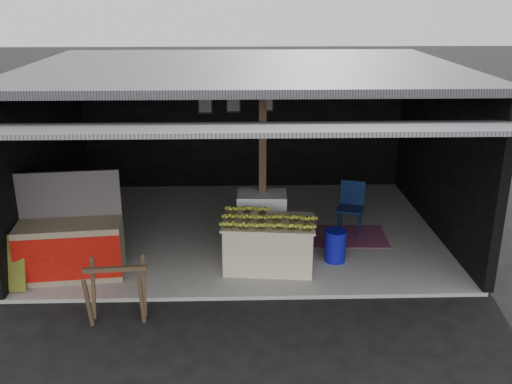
{
  "coord_description": "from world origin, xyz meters",
  "views": [
    {
      "loc": [
        -0.08,
        -7.17,
        4.17
      ],
      "look_at": [
        0.18,
        1.54,
        1.1
      ],
      "focal_mm": 40.0,
      "sensor_mm": 36.0,
      "label": 1
    }
  ],
  "objects_px": {
    "sawhorse": "(116,288)",
    "plastic_chair": "(351,203)",
    "white_crate": "(262,219)",
    "neighbor_stall": "(71,247)",
    "banana_table": "(269,244)",
    "water_barrel": "(335,247)"
  },
  "relations": [
    {
      "from": "sawhorse",
      "to": "water_barrel",
      "type": "relative_size",
      "value": 1.66
    },
    {
      "from": "sawhorse",
      "to": "water_barrel",
      "type": "bearing_deg",
      "value": 22.46
    },
    {
      "from": "white_crate",
      "to": "water_barrel",
      "type": "distance_m",
      "value": 1.37
    },
    {
      "from": "white_crate",
      "to": "plastic_chair",
      "type": "height_order",
      "value": "plastic_chair"
    },
    {
      "from": "banana_table",
      "to": "sawhorse",
      "type": "distance_m",
      "value": 2.52
    },
    {
      "from": "white_crate",
      "to": "water_barrel",
      "type": "xyz_separation_m",
      "value": [
        1.15,
        -0.7,
        -0.21
      ]
    },
    {
      "from": "white_crate",
      "to": "plastic_chair",
      "type": "bearing_deg",
      "value": 20.28
    },
    {
      "from": "neighbor_stall",
      "to": "plastic_chair",
      "type": "distance_m",
      "value": 4.82
    },
    {
      "from": "sawhorse",
      "to": "plastic_chair",
      "type": "bearing_deg",
      "value": 33.25
    },
    {
      "from": "white_crate",
      "to": "water_barrel",
      "type": "relative_size",
      "value": 1.85
    },
    {
      "from": "banana_table",
      "to": "water_barrel",
      "type": "distance_m",
      "value": 1.1
    },
    {
      "from": "banana_table",
      "to": "neighbor_stall",
      "type": "distance_m",
      "value": 3.01
    },
    {
      "from": "white_crate",
      "to": "banana_table",
      "type": "bearing_deg",
      "value": -82.41
    },
    {
      "from": "banana_table",
      "to": "white_crate",
      "type": "distance_m",
      "value": 0.89
    },
    {
      "from": "neighbor_stall",
      "to": "sawhorse",
      "type": "bearing_deg",
      "value": -59.61
    },
    {
      "from": "white_crate",
      "to": "sawhorse",
      "type": "relative_size",
      "value": 1.11
    },
    {
      "from": "sawhorse",
      "to": "water_barrel",
      "type": "distance_m",
      "value": 3.55
    },
    {
      "from": "banana_table",
      "to": "plastic_chair",
      "type": "distance_m",
      "value": 2.1
    },
    {
      "from": "sawhorse",
      "to": "banana_table",
      "type": "bearing_deg",
      "value": 29.95
    },
    {
      "from": "plastic_chair",
      "to": "neighbor_stall",
      "type": "bearing_deg",
      "value": -142.66
    },
    {
      "from": "white_crate",
      "to": "neighbor_stall",
      "type": "bearing_deg",
      "value": -157.04
    },
    {
      "from": "banana_table",
      "to": "plastic_chair",
      "type": "bearing_deg",
      "value": 48.0
    }
  ]
}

